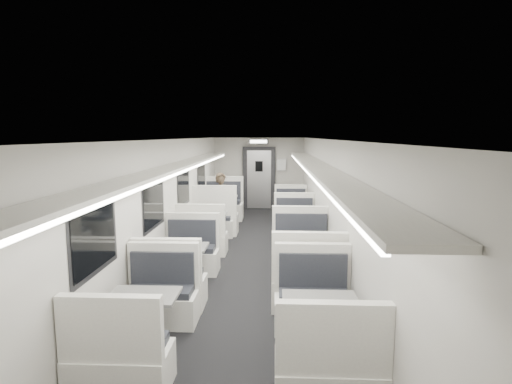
# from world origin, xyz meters

# --- Properties ---
(room) EXTENTS (3.24, 12.24, 2.64)m
(room) POSITION_xyz_m (0.00, 0.00, 1.20)
(room) COLOR black
(room) RESTS_ON ground
(booth_left_a) EXTENTS (1.17, 2.36, 1.26)m
(booth_left_a) POSITION_xyz_m (-1.00, 3.27, 0.42)
(booth_left_a) COLOR silver
(booth_left_a) RESTS_ON room
(booth_left_b) EXTENTS (1.01, 2.04, 1.09)m
(booth_left_b) POSITION_xyz_m (-1.00, 1.44, 0.37)
(booth_left_b) COLOR silver
(booth_left_b) RESTS_ON room
(booth_left_c) EXTENTS (0.98, 2.00, 1.07)m
(booth_left_c) POSITION_xyz_m (-1.00, -1.20, 0.36)
(booth_left_c) COLOR silver
(booth_left_c) RESTS_ON room
(booth_left_d) EXTENTS (0.96, 1.95, 1.04)m
(booth_left_d) POSITION_xyz_m (-1.00, -3.15, 0.35)
(booth_left_d) COLOR silver
(booth_left_d) RESTS_ON room
(booth_right_a) EXTENTS (0.95, 1.94, 1.04)m
(booth_right_a) POSITION_xyz_m (1.00, 3.40, 0.35)
(booth_right_a) COLOR silver
(booth_right_a) RESTS_ON room
(booth_right_b) EXTENTS (1.00, 2.02, 1.08)m
(booth_right_b) POSITION_xyz_m (1.00, 1.37, 0.36)
(booth_right_b) COLOR silver
(booth_right_b) RESTS_ON room
(booth_right_c) EXTENTS (1.08, 2.18, 1.17)m
(booth_right_c) POSITION_xyz_m (1.00, -1.08, 0.39)
(booth_right_c) COLOR silver
(booth_right_c) RESTS_ON room
(booth_right_d) EXTENTS (0.99, 2.01, 1.08)m
(booth_right_d) POSITION_xyz_m (1.00, -3.26, 0.36)
(booth_right_d) COLOR silver
(booth_right_d) RESTS_ON room
(passenger) EXTENTS (0.59, 0.41, 1.55)m
(passenger) POSITION_xyz_m (-0.83, 2.43, 0.78)
(passenger) COLOR black
(passenger) RESTS_ON room
(window_a) EXTENTS (0.02, 1.18, 0.84)m
(window_a) POSITION_xyz_m (-1.49, 3.40, 1.35)
(window_a) COLOR black
(window_a) RESTS_ON room
(window_b) EXTENTS (0.02, 1.18, 0.84)m
(window_b) POSITION_xyz_m (-1.49, 1.20, 1.35)
(window_b) COLOR black
(window_b) RESTS_ON room
(window_c) EXTENTS (0.02, 1.18, 0.84)m
(window_c) POSITION_xyz_m (-1.49, -1.00, 1.35)
(window_c) COLOR black
(window_c) RESTS_ON room
(window_d) EXTENTS (0.02, 1.18, 0.84)m
(window_d) POSITION_xyz_m (-1.49, -3.20, 1.35)
(window_d) COLOR black
(window_d) RESTS_ON room
(luggage_rack_left) EXTENTS (0.46, 10.40, 0.09)m
(luggage_rack_left) POSITION_xyz_m (-1.24, -0.30, 1.92)
(luggage_rack_left) COLOR silver
(luggage_rack_left) RESTS_ON room
(luggage_rack_right) EXTENTS (0.46, 10.40, 0.09)m
(luggage_rack_right) POSITION_xyz_m (1.24, -0.30, 1.92)
(luggage_rack_right) COLOR silver
(luggage_rack_right) RESTS_ON room
(vestibule_door) EXTENTS (1.10, 0.13, 2.10)m
(vestibule_door) POSITION_xyz_m (0.00, 5.93, 1.04)
(vestibule_door) COLOR black
(vestibule_door) RESTS_ON room
(exit_sign) EXTENTS (0.62, 0.12, 0.16)m
(exit_sign) POSITION_xyz_m (0.00, 5.44, 2.28)
(exit_sign) COLOR black
(exit_sign) RESTS_ON room
(wall_notice) EXTENTS (0.32, 0.02, 0.40)m
(wall_notice) POSITION_xyz_m (0.75, 5.92, 1.50)
(wall_notice) COLOR white
(wall_notice) RESTS_ON room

